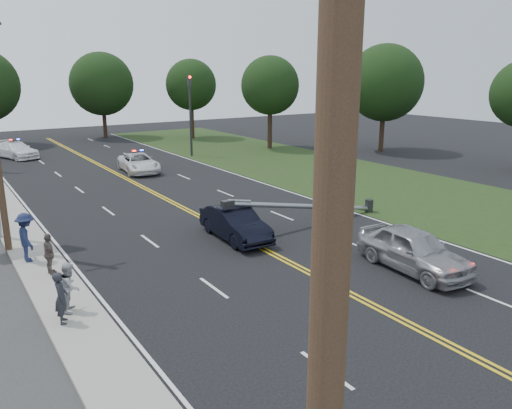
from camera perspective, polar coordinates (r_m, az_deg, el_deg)
ground at (r=17.16m, az=13.01°, el=-11.09°), size 120.00×120.00×0.00m
sidewalk at (r=21.92m, az=-23.60°, el=-5.96°), size 1.80×70.00×0.12m
grass_verge at (r=33.06m, az=16.79°, el=1.40°), size 12.00×80.00×0.01m
centerline_yellow at (r=24.55m, az=-4.02°, el=-2.61°), size 0.36×80.00×0.00m
traffic_signal at (r=45.08m, az=-7.53°, el=10.82°), size 0.28×0.41×7.05m
fallen_streetlight at (r=25.01m, az=6.61°, el=-0.18°), size 9.36×0.44×1.91m
utility_pole_near at (r=4.04m, az=7.91°, el=-20.94°), size 1.60×0.28×10.00m
tree_7 at (r=59.87m, az=-17.22°, el=13.02°), size 6.99×6.99×9.49m
tree_8 at (r=57.45m, az=-7.44°, el=13.41°), size 5.60×5.60×8.73m
tree_9 at (r=49.23m, az=1.62°, el=13.44°), size 5.60×5.60×8.87m
tree_13 at (r=48.77m, az=14.52°, el=13.30°), size 7.03×7.03×9.87m
crashed_sedan at (r=22.69m, az=-2.40°, el=-2.15°), size 1.77×4.55×1.48m
waiting_sedan at (r=20.07m, az=17.60°, el=-4.94°), size 2.31×4.99×1.66m
emergency_a at (r=38.81m, az=-13.26°, el=4.64°), size 2.80×5.21×1.39m
emergency_b at (r=48.70m, az=-25.77°, el=5.64°), size 3.66×5.37×1.44m
bystander_a at (r=16.14m, az=-21.39°, el=-9.88°), size 0.51×0.66×1.61m
bystander_b at (r=16.84m, az=-20.49°, el=-8.79°), size 0.87×0.95×1.59m
bystander_c at (r=21.64m, az=-24.76°, el=-3.42°), size 0.78×1.30×1.97m
bystander_d at (r=19.99m, az=-22.56°, el=-5.25°), size 0.47×0.95×1.57m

